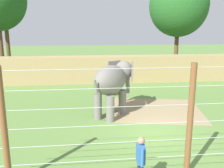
% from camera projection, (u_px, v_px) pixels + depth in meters
% --- Properties ---
extents(ground_plane, '(120.00, 120.00, 0.00)m').
position_uv_depth(ground_plane, '(153.00, 134.00, 11.15)').
color(ground_plane, '#5B7F3D').
extents(dirt_patch, '(6.02, 5.45, 0.01)m').
position_uv_depth(dirt_patch, '(155.00, 110.00, 14.44)').
color(dirt_patch, '#937F5B').
rests_on(dirt_patch, ground).
extents(embankment_wall, '(36.00, 1.80, 2.28)m').
position_uv_depth(embankment_wall, '(119.00, 69.00, 21.92)').
color(embankment_wall, tan).
rests_on(embankment_wall, ground).
extents(elephant, '(2.91, 3.41, 2.85)m').
position_uv_depth(elephant, '(113.00, 81.00, 13.23)').
color(elephant, slate).
rests_on(elephant, ground).
extents(enrichment_ball, '(0.93, 0.93, 0.93)m').
position_uv_depth(enrichment_ball, '(112.00, 88.00, 17.60)').
color(enrichment_ball, tan).
rests_on(enrichment_ball, ground).
extents(cable_fence, '(11.76, 0.19, 3.69)m').
position_uv_depth(cable_fence, '(186.00, 121.00, 7.65)').
color(cable_fence, brown).
rests_on(cable_fence, ground).
extents(zookeeper, '(0.23, 0.59, 1.67)m').
position_uv_depth(zookeeper, '(140.00, 161.00, 7.11)').
color(zookeeper, '#232328').
rests_on(zookeeper, ground).
extents(tree_far_left, '(4.79, 4.79, 10.13)m').
position_uv_depth(tree_far_left, '(4.00, 1.00, 26.12)').
color(tree_far_left, brown).
rests_on(tree_far_left, ground).
extents(tree_left_of_centre, '(6.11, 6.11, 10.19)m').
position_uv_depth(tree_left_of_centre, '(179.00, 6.00, 25.59)').
color(tree_left_of_centre, brown).
rests_on(tree_left_of_centre, ground).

